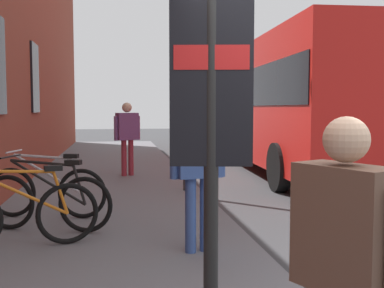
# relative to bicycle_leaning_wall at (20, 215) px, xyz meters

# --- Properties ---
(ground) EXTENTS (60.00, 60.00, 0.00)m
(ground) POSITION_rel_bicycle_leaning_wall_xyz_m (3.04, -3.69, -0.51)
(ground) COLOR #38383A
(sidewalk_pavement) EXTENTS (24.00, 3.50, 0.12)m
(sidewalk_pavement) POSITION_rel_bicycle_leaning_wall_xyz_m (5.04, -0.94, -0.45)
(sidewalk_pavement) COLOR slate
(sidewalk_pavement) RESTS_ON ground
(station_facade) EXTENTS (22.00, 0.65, 7.52)m
(station_facade) POSITION_rel_bicycle_leaning_wall_xyz_m (6.03, 1.11, 3.25)
(station_facade) COLOR brown
(station_facade) RESTS_ON ground
(bicycle_leaning_wall) EXTENTS (0.61, 1.73, 0.97)m
(bicycle_leaning_wall) POSITION_rel_bicycle_leaning_wall_xyz_m (0.00, 0.00, 0.00)
(bicycle_leaning_wall) COLOR black
(bicycle_leaning_wall) RESTS_ON sidewalk_pavement
(bicycle_mid_rack) EXTENTS (0.68, 1.70, 0.97)m
(bicycle_mid_rack) POSITION_rel_bicycle_leaning_wall_xyz_m (0.77, -0.18, 0.00)
(bicycle_mid_rack) COLOR black
(bicycle_mid_rack) RESTS_ON sidewalk_pavement
(bicycle_far_end) EXTENTS (0.60, 1.73, 0.97)m
(bicycle_far_end) POSITION_rel_bicycle_leaning_wall_xyz_m (1.54, -0.08, 0.00)
(bicycle_far_end) COLOR black
(bicycle_far_end) RESTS_ON sidewalk_pavement
(transit_info_sign) EXTENTS (0.18, 0.56, 2.40)m
(transit_info_sign) POSITION_rel_bicycle_leaning_wall_xyz_m (-2.35, -1.70, 1.21)
(transit_info_sign) COLOR black
(transit_info_sign) RESTS_ON sidewalk_pavement
(city_bus) EXTENTS (10.61, 3.03, 3.35)m
(city_bus) POSITION_rel_bicycle_leaning_wall_xyz_m (6.97, -5.69, 1.41)
(city_bus) COLOR red
(city_bus) RESTS_ON ground
(pedestrian_by_facade) EXTENTS (0.41, 0.61, 1.71)m
(pedestrian_by_facade) POSITION_rel_bicycle_leaning_wall_xyz_m (5.63, -1.32, 0.65)
(pedestrian_by_facade) COLOR maroon
(pedestrian_by_facade) RESTS_ON sidewalk_pavement
(pedestrian_crossing_street) EXTENTS (0.55, 0.39, 1.55)m
(pedestrian_crossing_street) POSITION_rel_bicycle_leaning_wall_xyz_m (-3.49, -2.07, 0.56)
(pedestrian_crossing_street) COLOR #26262D
(pedestrian_crossing_street) RESTS_ON sidewalk_pavement
(pedestrian_near_bus) EXTENTS (0.33, 0.63, 1.69)m
(pedestrian_near_bus) POSITION_rel_bicycle_leaning_wall_xyz_m (-0.40, -1.95, 0.64)
(pedestrian_near_bus) COLOR #334C8C
(pedestrian_near_bus) RESTS_ON sidewalk_pavement
(street_lamp) EXTENTS (0.28, 0.28, 5.52)m
(street_lamp) POSITION_rel_bicycle_leaning_wall_xyz_m (3.46, -2.39, 2.86)
(street_lamp) COLOR #333338
(street_lamp) RESTS_ON sidewalk_pavement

